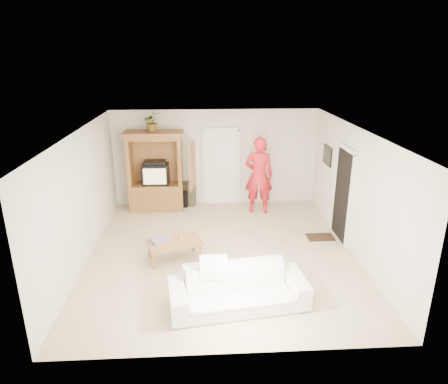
{
  "coord_description": "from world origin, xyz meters",
  "views": [
    {
      "loc": [
        -0.39,
        -7.53,
        4.01
      ],
      "look_at": [
        0.09,
        0.6,
        1.15
      ],
      "focal_mm": 32.0,
      "sensor_mm": 36.0,
      "label": 1
    }
  ],
  "objects_px": {
    "man": "(259,176)",
    "sofa": "(238,288)",
    "armoire": "(157,176)",
    "coffee_table": "(174,243)"
  },
  "relations": [
    {
      "from": "man",
      "to": "sofa",
      "type": "relative_size",
      "value": 0.89
    },
    {
      "from": "armoire",
      "to": "man",
      "type": "distance_m",
      "value": 2.7
    },
    {
      "from": "armoire",
      "to": "sofa",
      "type": "height_order",
      "value": "armoire"
    },
    {
      "from": "man",
      "to": "coffee_table",
      "type": "bearing_deg",
      "value": 58.34
    },
    {
      "from": "armoire",
      "to": "coffee_table",
      "type": "height_order",
      "value": "armoire"
    },
    {
      "from": "man",
      "to": "coffee_table",
      "type": "relative_size",
      "value": 1.67
    },
    {
      "from": "man",
      "to": "coffee_table",
      "type": "xyz_separation_m",
      "value": [
        -2.05,
        -2.45,
        -0.66
      ]
    },
    {
      "from": "armoire",
      "to": "sofa",
      "type": "xyz_separation_m",
      "value": [
        1.75,
        -4.54,
        -0.58
      ]
    },
    {
      "from": "armoire",
      "to": "coffee_table",
      "type": "xyz_separation_m",
      "value": [
        0.61,
        -2.86,
        -0.56
      ]
    },
    {
      "from": "armoire",
      "to": "coffee_table",
      "type": "relative_size",
      "value": 1.75
    }
  ]
}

